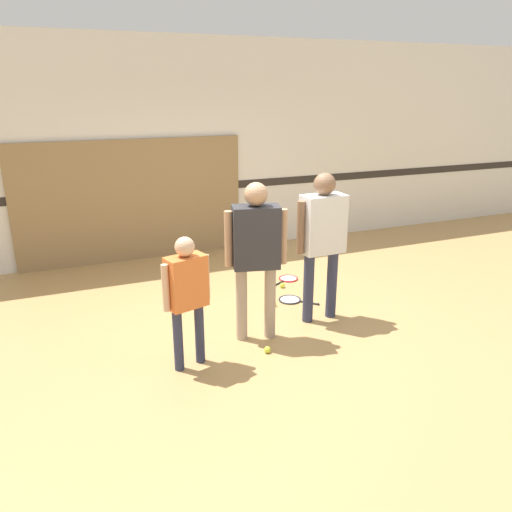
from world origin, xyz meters
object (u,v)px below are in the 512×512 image
tennis_ball_by_spare_racket (273,303)px  person_instructor (256,245)px  racket_second_spare (287,279)px  tennis_ball_stray_left (282,285)px  tennis_ball_near_instructor (267,350)px  person_student_left (187,289)px  person_student_right (323,232)px  racket_spare_on_floor (292,300)px

tennis_ball_by_spare_racket → person_instructor: bearing=-127.2°
racket_second_spare → tennis_ball_stray_left: size_ratio=7.50×
tennis_ball_near_instructor → tennis_ball_stray_left: same height
person_student_left → person_student_right: size_ratio=0.76×
racket_spare_on_floor → tennis_ball_near_instructor: (-0.78, -1.05, 0.02)m
tennis_ball_by_spare_racket → racket_second_spare: bearing=53.6°
racket_second_spare → tennis_ball_stray_left: tennis_ball_stray_left is taller
racket_second_spare → person_instructor: bearing=23.2°
racket_spare_on_floor → person_instructor: bearing=-91.8°
tennis_ball_near_instructor → person_instructor: bearing=86.8°
racket_spare_on_floor → tennis_ball_near_instructor: tennis_ball_near_instructor is taller
racket_second_spare → tennis_ball_stray_left: bearing=21.4°
person_instructor → racket_spare_on_floor: 1.44m
racket_second_spare → tennis_ball_by_spare_racket: size_ratio=7.50×
person_student_left → racket_second_spare: (1.81, 1.65, -0.77)m
person_instructor → tennis_ball_near_instructor: (-0.02, -0.34, -0.98)m
person_instructor → tennis_ball_stray_left: person_instructor is taller
person_student_left → person_student_right: person_student_right is taller
person_instructor → tennis_ball_near_instructor: bearing=-79.5°
person_student_right → tennis_ball_stray_left: bearing=-92.3°
person_student_right → tennis_ball_by_spare_racket: bearing=-57.8°
racket_second_spare → tennis_ball_near_instructor: (-1.04, -1.71, 0.02)m
tennis_ball_stray_left → person_student_left: bearing=-138.9°
person_instructor → racket_second_spare: person_instructor is taller
racket_spare_on_floor → tennis_ball_near_instructor: 1.31m
racket_spare_on_floor → person_student_right: bearing=-37.9°
person_student_right → tennis_ball_near_instructor: person_student_right is taller
person_instructor → person_student_left: (-0.78, -0.28, -0.23)m
person_instructor → tennis_ball_stray_left: bearing=67.3°
racket_second_spare → tennis_ball_stray_left: 0.30m
person_instructor → racket_second_spare: bearing=66.9°
tennis_ball_stray_left → racket_spare_on_floor: bearing=-100.0°
tennis_ball_by_spare_racket → person_student_right: bearing=-55.9°
tennis_ball_stray_left → racket_second_spare: bearing=51.4°
person_student_right → racket_second_spare: (0.19, 1.22, -1.01)m
person_student_right → racket_spare_on_floor: size_ratio=3.52×
person_instructor → racket_second_spare: 1.98m
tennis_ball_stray_left → tennis_ball_by_spare_racket: bearing=-125.4°
person_student_right → tennis_ball_stray_left: person_student_right is taller
person_student_right → racket_spare_on_floor: bearing=-85.0°
person_instructor → racket_spare_on_floor: (0.76, 0.71, -1.00)m
person_student_right → racket_spare_on_floor: (-0.07, 0.56, -1.01)m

